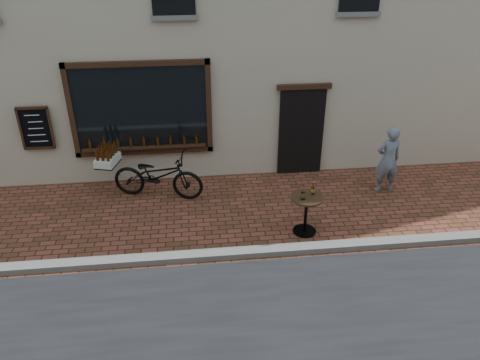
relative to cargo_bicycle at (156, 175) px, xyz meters
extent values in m
plane|color=#522D1A|center=(1.63, -2.63, -0.56)|extent=(90.00, 90.00, 0.00)
cube|color=slate|center=(1.63, -2.43, -0.50)|extent=(90.00, 0.25, 0.12)
cube|color=black|center=(-0.27, 0.82, 1.29)|extent=(3.00, 0.06, 2.00)
cube|color=black|center=(-0.27, 0.80, 2.35)|extent=(3.24, 0.10, 0.12)
cube|color=black|center=(-0.27, 0.80, 0.23)|extent=(3.24, 0.10, 0.12)
cube|color=black|center=(-1.83, 0.80, 1.29)|extent=(0.12, 0.10, 2.24)
cube|color=black|center=(1.29, 0.80, 1.29)|extent=(0.12, 0.10, 2.24)
cube|color=black|center=(-0.27, 0.75, 0.36)|extent=(2.90, 0.16, 0.05)
cube|color=black|center=(3.53, 0.83, 0.54)|extent=(1.10, 0.10, 2.20)
cube|color=black|center=(3.53, 0.80, 1.70)|extent=(1.30, 0.10, 0.12)
cube|color=black|center=(-2.67, 0.81, 0.94)|extent=(0.62, 0.04, 0.92)
cylinder|color=#3D1C07|center=(-1.52, 0.75, 0.48)|extent=(0.06, 0.06, 0.19)
cylinder|color=#3D1C07|center=(-1.21, 0.75, 0.48)|extent=(0.06, 0.06, 0.19)
cylinder|color=#3D1C07|center=(-0.89, 0.75, 0.48)|extent=(0.06, 0.06, 0.19)
cylinder|color=#3D1C07|center=(-0.58, 0.75, 0.48)|extent=(0.06, 0.06, 0.19)
cylinder|color=#3D1C07|center=(-0.27, 0.75, 0.48)|extent=(0.06, 0.06, 0.19)
cylinder|color=#3D1C07|center=(0.04, 0.75, 0.48)|extent=(0.06, 0.06, 0.19)
cylinder|color=#3D1C07|center=(0.36, 0.75, 0.48)|extent=(0.06, 0.06, 0.19)
cylinder|color=#3D1C07|center=(0.67, 0.75, 0.48)|extent=(0.06, 0.06, 0.19)
cylinder|color=#3D1C07|center=(0.98, 0.75, 0.48)|extent=(0.06, 0.06, 0.19)
imported|color=black|center=(0.04, -0.01, -0.01)|extent=(2.22, 1.25, 1.10)
cube|color=black|center=(-1.08, 0.29, 0.20)|extent=(0.55, 0.67, 0.04)
cube|color=silver|center=(-1.08, 0.29, 0.30)|extent=(0.56, 0.70, 0.17)
cylinder|color=#3D1C07|center=(-1.02, 0.04, 0.50)|extent=(0.07, 0.07, 0.23)
cylinder|color=#3D1C07|center=(-1.14, 0.07, 0.50)|extent=(0.07, 0.07, 0.23)
cylinder|color=#3D1C07|center=(-1.26, 0.11, 0.50)|extent=(0.07, 0.07, 0.23)
cylinder|color=#3D1C07|center=(-0.98, 0.18, 0.50)|extent=(0.07, 0.07, 0.23)
cylinder|color=#3D1C07|center=(-1.10, 0.22, 0.50)|extent=(0.07, 0.07, 0.23)
cylinder|color=#3D1C07|center=(-1.22, 0.25, 0.50)|extent=(0.07, 0.07, 0.23)
cylinder|color=#3D1C07|center=(-0.95, 0.33, 0.50)|extent=(0.07, 0.07, 0.23)
cylinder|color=#3D1C07|center=(-1.06, 0.36, 0.50)|extent=(0.07, 0.07, 0.23)
cylinder|color=#3D1C07|center=(-1.18, 0.39, 0.50)|extent=(0.07, 0.07, 0.23)
cylinder|color=#3D1C07|center=(-0.91, 0.47, 0.50)|extent=(0.07, 0.07, 0.23)
cylinder|color=#3D1C07|center=(-1.03, 0.50, 0.50)|extent=(0.07, 0.07, 0.23)
cylinder|color=black|center=(3.07, -1.79, -0.55)|extent=(0.48, 0.48, 0.03)
cylinder|color=black|center=(3.07, -1.79, -0.15)|extent=(0.07, 0.07, 0.76)
cylinder|color=black|center=(3.07, -1.79, 0.25)|extent=(0.66, 0.66, 0.04)
cylinder|color=gold|center=(3.20, -1.72, 0.38)|extent=(0.07, 0.07, 0.07)
cylinder|color=white|center=(2.96, -1.87, 0.35)|extent=(0.09, 0.09, 0.14)
imported|color=slate|center=(5.33, -0.32, 0.25)|extent=(0.62, 0.42, 1.63)
camera|label=1|loc=(0.86, -9.55, 5.04)|focal=35.00mm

